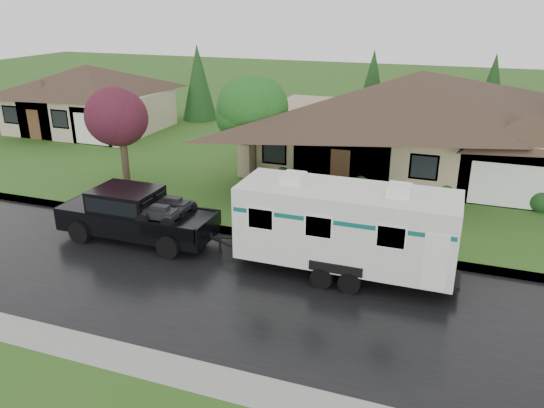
% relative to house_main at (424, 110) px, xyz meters
% --- Properties ---
extents(ground, '(140.00, 140.00, 0.00)m').
position_rel_house_main_xyz_m(ground, '(-2.29, -13.84, -3.59)').
color(ground, '#2D581B').
rests_on(ground, ground).
extents(road, '(140.00, 8.00, 0.01)m').
position_rel_house_main_xyz_m(road, '(-2.29, -15.84, -3.59)').
color(road, black).
rests_on(road, ground).
extents(curb, '(140.00, 0.50, 0.15)m').
position_rel_house_main_xyz_m(curb, '(-2.29, -11.59, -3.52)').
color(curb, gray).
rests_on(curb, ground).
extents(lawn, '(140.00, 26.00, 0.15)m').
position_rel_house_main_xyz_m(lawn, '(-2.29, 1.16, -3.52)').
color(lawn, '#2D581B').
rests_on(lawn, ground).
extents(house_main, '(19.44, 10.80, 6.90)m').
position_rel_house_main_xyz_m(house_main, '(0.00, 0.00, 0.00)').
color(house_main, tan).
rests_on(house_main, lawn).
extents(house_far, '(10.80, 8.64, 5.80)m').
position_rel_house_main_xyz_m(house_far, '(-24.07, 2.02, -0.62)').
color(house_far, '#C2AE90').
rests_on(house_far, lawn).
extents(tree_left_green, '(3.30, 3.30, 5.46)m').
position_rel_house_main_xyz_m(tree_left_green, '(-8.21, -5.22, 0.34)').
color(tree_left_green, '#382B1E').
rests_on(tree_left_green, lawn).
extents(tree_red, '(3.11, 3.11, 5.14)m').
position_rel_house_main_xyz_m(tree_red, '(-14.18, -8.23, 0.12)').
color(tree_red, '#382B1E').
rests_on(tree_red, lawn).
extents(shrub_row, '(13.60, 1.00, 1.00)m').
position_rel_house_main_xyz_m(shrub_row, '(-0.29, -4.54, -2.94)').
color(shrub_row, '#143814').
rests_on(shrub_row, lawn).
extents(pickup_truck, '(6.53, 2.48, 2.18)m').
position_rel_house_main_xyz_m(pickup_truck, '(-10.15, -13.52, -2.43)').
color(pickup_truck, black).
rests_on(pickup_truck, ground).
extents(travel_trailer, '(8.05, 2.83, 3.61)m').
position_rel_house_main_xyz_m(travel_trailer, '(-1.34, -13.52, -1.67)').
color(travel_trailer, silver).
rests_on(travel_trailer, ground).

